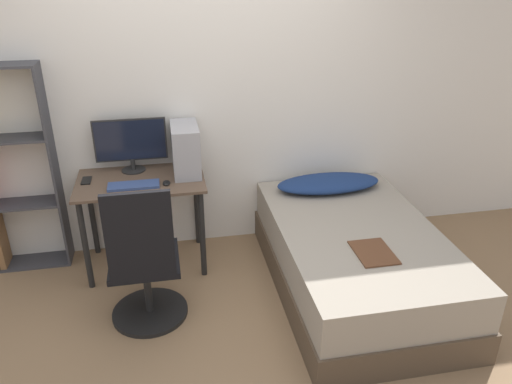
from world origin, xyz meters
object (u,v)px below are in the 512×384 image
Objects in this scene: office_chair at (145,272)px; keyboard at (134,185)px; pc_tower at (186,149)px; bookshelf at (2,180)px; monitor at (131,143)px; bed at (355,259)px.

keyboard is (-0.05, 0.60, 0.35)m from office_chair.
bookshelf is at bearing 175.78° from pc_tower.
monitor is at bearing 91.52° from keyboard.
pc_tower is (0.40, 0.20, 0.18)m from keyboard.
monitor reaches higher than bed.
bookshelf is at bearing 162.23° from bed.
bookshelf is 0.99m from monitor.
bed is at bearing -17.77° from bookshelf.
keyboard reaches higher than bed.
office_chair is 2.63× the size of pc_tower.
pc_tower is at bearing -4.22° from bookshelf.
bookshelf is 4.06× the size of pc_tower.
monitor is at bearing 0.69° from bookshelf.
keyboard is (0.01, -0.31, -0.22)m from monitor.
pc_tower reaches higher than office_chair.
bed is (1.49, 0.09, -0.14)m from office_chair.
pc_tower is at bearing 148.38° from bed.
bookshelf is 4.31× the size of keyboard.
office_chair is at bearing -85.02° from keyboard.
bookshelf is at bearing 138.72° from office_chair.
bed is at bearing -31.62° from pc_tower.
bookshelf is 1.38m from pc_tower.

